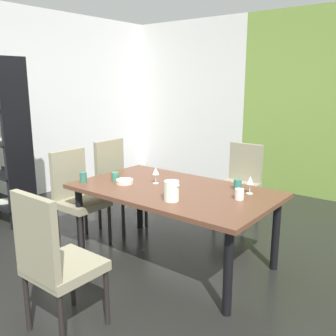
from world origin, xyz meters
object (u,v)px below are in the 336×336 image
chair_left_far (117,181)px  cup_right (115,176)px  cup_south (238,184)px  wine_glass_near_shelf (156,172)px  cup_corner (83,177)px  chair_head_far (240,179)px  dining_table (174,196)px  wine_glass_north (250,181)px  serving_bowl_center (125,182)px  cup_near_window (239,194)px  chair_left_near (77,193)px  chair_head_near (53,259)px  pitcher_rear (172,191)px

chair_left_far → cup_right: size_ratio=12.35×
cup_south → cup_right: (-1.11, -0.47, -0.00)m
wine_glass_near_shelf → cup_corner: size_ratio=1.60×
chair_head_far → dining_table: bearing=89.7°
wine_glass_north → wine_glass_near_shelf: wine_glass_north is taller
dining_table → serving_bowl_center: size_ratio=11.27×
wine_glass_north → cup_near_window: size_ratio=1.74×
cup_right → cup_near_window: 1.27m
chair_left_near → chair_head_near: chair_head_near is taller
wine_glass_north → serving_bowl_center: 1.18m
wine_glass_north → cup_corner: bearing=-155.9°
cup_south → wine_glass_near_shelf: bearing=-157.2°
chair_left_near → wine_glass_near_shelf: chair_left_near is taller
serving_bowl_center → cup_south: 1.07m
cup_south → wine_glass_north: bearing=-20.0°
chair_left_far → cup_corner: bearing=18.1°
wine_glass_north → pitcher_rear: 0.72m
chair_left_far → chair_head_near: bearing=33.3°
chair_head_near → cup_south: bearing=74.9°
chair_left_near → cup_corner: (0.21, -0.07, 0.22)m
chair_left_far → wine_glass_near_shelf: size_ratio=6.49×
wine_glass_north → serving_bowl_center: (-1.09, -0.44, -0.09)m
chair_left_far → serving_bowl_center: 0.75m
pitcher_rear → wine_glass_near_shelf: bearing=143.4°
wine_glass_near_shelf → cup_right: 0.43m
wine_glass_near_shelf → cup_south: bearing=22.8°
serving_bowl_center → chair_head_near: bearing=-67.1°
cup_right → cup_south: bearing=22.8°
chair_left_far → dining_table: bearing=74.4°
wine_glass_near_shelf → pitcher_rear: size_ratio=0.92×
serving_bowl_center → cup_near_window: 1.12m
wine_glass_near_shelf → pitcher_rear: (0.45, -0.33, -0.03)m
chair_head_near → cup_south: chair_head_near is taller
cup_corner → cup_near_window: bearing=17.0°
dining_table → serving_bowl_center: (-0.47, -0.16, 0.09)m
dining_table → serving_bowl_center: 0.51m
cup_right → chair_left_far: bearing=134.5°
wine_glass_north → cup_corner: wine_glass_north is taller
chair_head_far → chair_head_near: bearing=90.4°
cup_right → cup_near_window: size_ratio=0.91×
cup_corner → wine_glass_north: bearing=24.1°
cup_corner → pitcher_rear: bearing=3.9°
dining_table → wine_glass_north: bearing=24.5°
chair_head_far → cup_right: size_ratio=11.48×
wine_glass_north → cup_right: wine_glass_north is taller
cup_corner → serving_bowl_center: bearing=30.3°
wine_glass_north → pitcher_rear: pitcher_rear is taller
chair_left_near → serving_bowl_center: chair_left_near is taller
chair_head_near → chair_left_far: bearing=123.3°
chair_left_far → cup_corner: 0.72m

